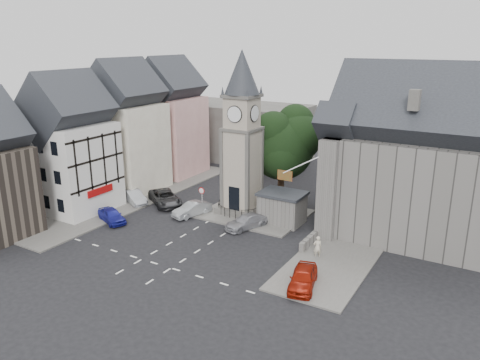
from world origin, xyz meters
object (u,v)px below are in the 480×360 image
Objects in this scene: car_west_blue at (112,215)px; pedestrian at (317,247)px; clock_tower at (242,134)px; stone_shelter at (282,207)px; car_east_red at (303,278)px.

pedestrian is at bearing -59.69° from car_west_blue.
clock_tower is 4.05× the size of car_west_blue.
stone_shelter is 16.57m from car_west_blue.
pedestrian is (10.62, -5.99, -7.17)m from clock_tower.
car_east_red is (21.01, -2.17, 0.06)m from car_west_blue.
car_west_blue is at bearing -137.15° from clock_tower.
car_west_blue is 2.12× the size of pedestrian.
car_east_red is at bearing 62.16° from pedestrian.
car_east_red is (6.70, -10.50, -0.80)m from stone_shelter.
stone_shelter reaches higher than pedestrian.
clock_tower is at bearing 174.16° from stone_shelter.
stone_shelter is 2.27× the size of pedestrian.
clock_tower is 8.58× the size of pedestrian.
clock_tower is at bearing 122.30° from car_east_red.
car_east_red is 2.30× the size of pedestrian.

